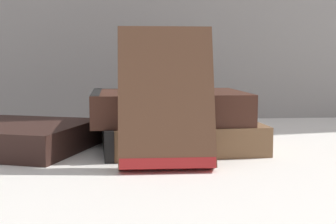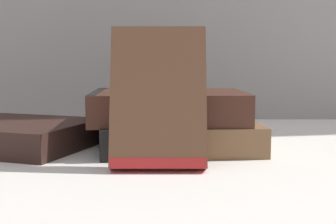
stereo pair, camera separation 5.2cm
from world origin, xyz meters
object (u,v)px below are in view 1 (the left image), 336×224
object	(u,v)px
book_flat_top	(164,106)
book_leaning_front	(166,102)
book_flat_bottom	(176,135)
pocket_watch	(182,90)
reading_glasses	(116,134)

from	to	relation	value
book_flat_top	book_leaning_front	distance (m)	0.12
book_flat_bottom	pocket_watch	distance (m)	0.07
book_flat_top	reading_glasses	distance (m)	0.16
pocket_watch	book_leaning_front	bearing A→B (deg)	-105.23
book_flat_top	pocket_watch	distance (m)	0.03
book_flat_top	book_flat_bottom	bearing A→B (deg)	-23.47
book_flat_top	pocket_watch	world-z (taller)	pocket_watch
pocket_watch	reading_glasses	bearing A→B (deg)	126.41
book_flat_bottom	reading_glasses	world-z (taller)	book_flat_bottom
book_leaning_front	pocket_watch	xyz separation A→B (m)	(0.03, 0.11, 0.01)
pocket_watch	reading_glasses	distance (m)	0.18
book_flat_top	book_leaning_front	world-z (taller)	book_leaning_front
reading_glasses	book_flat_top	bearing A→B (deg)	-62.90
book_flat_bottom	book_leaning_front	distance (m)	0.13
book_flat_top	book_leaning_front	xyz separation A→B (m)	(-0.01, -0.12, 0.02)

